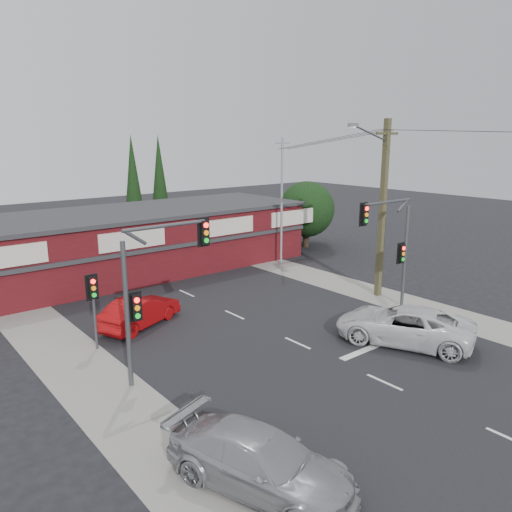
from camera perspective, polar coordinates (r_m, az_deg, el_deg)
ground at (r=22.21m, az=6.39°, el=-10.60°), size 120.00×120.00×0.00m
road_strip at (r=25.67m, az=-1.65°, el=-7.11°), size 14.00×70.00×0.01m
verge_left at (r=21.97m, az=-19.89°, el=-11.63°), size 3.00×70.00×0.02m
verge_right at (r=31.30m, az=10.80°, el=-3.52°), size 3.00×70.00×0.02m
stop_line at (r=23.82m, az=15.01°, el=-9.25°), size 6.50×0.35×0.01m
white_suv at (r=23.45m, az=16.53°, el=-7.57°), size 5.04×6.61×1.67m
silver_suv at (r=14.09m, az=0.51°, el=-22.39°), size 3.74×5.74×1.55m
red_sedan at (r=25.06m, az=-13.14°, el=-6.19°), size 4.79×3.25×1.49m
lane_dashes at (r=22.78m, az=4.77°, el=-9.89°), size 0.12×39.38×0.01m
shop_building at (r=34.61m, az=-15.22°, el=1.51°), size 27.30×8.40×4.22m
tree_cluster at (r=42.04m, az=5.55°, el=5.03°), size 5.90×5.10×5.50m
conifer_near at (r=42.31m, az=-13.87°, el=8.28°), size 1.80×1.80×9.25m
conifer_far at (r=45.67m, az=-10.97°, el=8.78°), size 1.80×1.80×9.25m
traffic_mast_left at (r=18.75m, az=-11.76°, el=-2.60°), size 3.77×0.27×5.97m
traffic_mast_right at (r=26.73m, az=15.44°, el=2.02°), size 3.96×0.27×5.97m
pedestal_signal at (r=22.40m, az=-18.12°, el=-4.41°), size 0.55×0.27×3.38m
utility_pole at (r=28.85m, az=14.16°, el=5.83°), size 4.38×0.59×10.00m
steel_pole at (r=35.44m, az=2.95°, el=6.45°), size 1.20×0.16×9.00m
power_lines at (r=25.84m, az=24.71°, el=12.31°), size 2.01×29.00×1.22m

